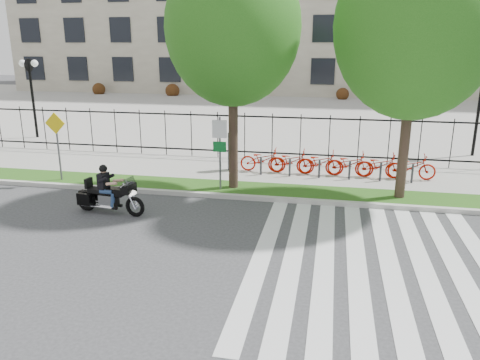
# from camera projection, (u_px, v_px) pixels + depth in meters

# --- Properties ---
(ground) EXTENTS (120.00, 120.00, 0.00)m
(ground) POSITION_uv_depth(u_px,v_px,m) (177.00, 248.00, 11.85)
(ground) COLOR #353537
(ground) RESTS_ON ground
(curb) EXTENTS (60.00, 0.20, 0.15)m
(curb) POSITION_uv_depth(u_px,v_px,m) (216.00, 196.00, 15.69)
(curb) COLOR #B2B0A8
(curb) RESTS_ON ground
(grass_verge) EXTENTS (60.00, 1.50, 0.15)m
(grass_verge) POSITION_uv_depth(u_px,v_px,m) (222.00, 188.00, 16.49)
(grass_verge) COLOR #224C13
(grass_verge) RESTS_ON ground
(sidewalk) EXTENTS (60.00, 3.50, 0.15)m
(sidewalk) POSITION_uv_depth(u_px,v_px,m) (236.00, 170.00, 18.84)
(sidewalk) COLOR #A4A199
(sidewalk) RESTS_ON ground
(plaza) EXTENTS (80.00, 34.00, 0.10)m
(plaza) POSITION_uv_depth(u_px,v_px,m) (284.00, 111.00, 35.37)
(plaza) COLOR #A4A199
(plaza) RESTS_ON ground
(crosswalk_stripes) EXTENTS (5.70, 8.00, 0.01)m
(crosswalk_stripes) POSITION_uv_depth(u_px,v_px,m) (373.00, 264.00, 10.94)
(crosswalk_stripes) COLOR silver
(crosswalk_stripes) RESTS_ON ground
(iron_fence) EXTENTS (30.00, 0.06, 2.00)m
(iron_fence) POSITION_uv_depth(u_px,v_px,m) (245.00, 136.00, 20.19)
(iron_fence) COLOR black
(iron_fence) RESTS_ON sidewalk
(lamp_post_left) EXTENTS (1.06, 0.70, 4.25)m
(lamp_post_left) POSITION_uv_depth(u_px,v_px,m) (30.00, 79.00, 24.52)
(lamp_post_left) COLOR black
(lamp_post_left) RESTS_ON ground
(street_tree_1) EXTENTS (4.38, 4.38, 7.84)m
(street_tree_1) POSITION_uv_depth(u_px,v_px,m) (233.00, 28.00, 14.90)
(street_tree_1) COLOR #32231B
(street_tree_1) RESTS_ON grass_verge
(street_tree_2) EXTENTS (4.86, 4.86, 8.12)m
(street_tree_2) POSITION_uv_depth(u_px,v_px,m) (416.00, 26.00, 13.85)
(street_tree_2) COLOR #32231B
(street_tree_2) RESTS_ON grass_verge
(bike_share_station) EXTENTS (7.77, 0.85, 1.50)m
(bike_share_station) POSITION_uv_depth(u_px,v_px,m) (332.00, 163.00, 17.74)
(bike_share_station) COLOR #2D2D33
(bike_share_station) RESTS_ON sidewalk
(sign_pole_regulatory) EXTENTS (0.50, 0.09, 2.50)m
(sign_pole_regulatory) POSITION_uv_depth(u_px,v_px,m) (220.00, 144.00, 15.67)
(sign_pole_regulatory) COLOR #59595B
(sign_pole_regulatory) RESTS_ON grass_verge
(sign_pole_warning) EXTENTS (0.78, 0.09, 2.49)m
(sign_pole_warning) POSITION_uv_depth(u_px,v_px,m) (57.00, 137.00, 16.81)
(sign_pole_warning) COLOR #59595B
(sign_pole_warning) RESTS_ON grass_verge
(motorcycle_rider) EXTENTS (2.36, 0.83, 1.82)m
(motorcycle_rider) POSITION_uv_depth(u_px,v_px,m) (109.00, 194.00, 14.11)
(motorcycle_rider) COLOR black
(motorcycle_rider) RESTS_ON ground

